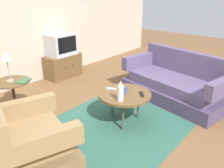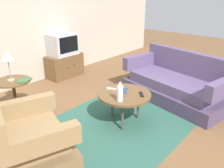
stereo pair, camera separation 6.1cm
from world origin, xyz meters
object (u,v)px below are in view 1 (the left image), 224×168
object	(u,v)px
television	(61,45)
tv_remote_silver	(111,89)
armchair	(29,142)
side_table	(13,90)
coffee_table	(125,95)
mug	(125,90)
vase	(121,91)
tv_remote_dark	(142,94)
book	(24,81)
tv_stand	(63,66)
table_lamp	(6,58)
couch	(176,84)

from	to	relation	value
television	tv_remote_silver	world-z (taller)	television
armchair	side_table	size ratio (longest dim) A/B	2.12
coffee_table	mug	xyz separation A→B (m)	(0.00, 0.00, 0.08)
vase	mug	world-z (taller)	vase
coffee_table	tv_remote_dark	size ratio (longest dim) A/B	5.64
coffee_table	book	distance (m)	1.59
coffee_table	tv_remote_dark	bearing A→B (deg)	-61.89
side_table	tv_remote_dark	world-z (taller)	side_table
tv_remote_silver	coffee_table	bearing A→B (deg)	159.26
coffee_table	tv_remote_dark	distance (m)	0.26
armchair	coffee_table	world-z (taller)	armchair
tv_stand	table_lamp	distance (m)	1.93
side_table	vase	size ratio (longest dim) A/B	1.91
armchair	coffee_table	bearing A→B (deg)	99.16
couch	table_lamp	distance (m)	2.89
tv_stand	tv_remote_silver	world-z (taller)	tv_stand
vase	tv_remote_dark	distance (m)	0.40
mug	book	size ratio (longest dim) A/B	0.46
side_table	book	bearing A→B (deg)	-56.16
couch	side_table	world-z (taller)	couch
armchair	mug	distance (m)	1.50
armchair	tv_remote_silver	size ratio (longest dim) A/B	7.40
tv_remote_dark	book	world-z (taller)	book
tv_stand	tv_remote_silver	size ratio (longest dim) A/B	5.11
mug	tv_remote_silver	world-z (taller)	mug
armchair	table_lamp	bearing A→B (deg)	177.01
tv_remote_silver	television	bearing A→B (deg)	-42.66
table_lamp	vase	world-z (taller)	table_lamp
coffee_table	television	size ratio (longest dim) A/B	1.28
television	table_lamp	size ratio (longest dim) A/B	1.32
tv_stand	book	world-z (taller)	book
armchair	tv_remote_dark	distance (m)	1.66
tv_remote_silver	armchair	bearing A→B (deg)	66.19
coffee_table	television	distance (m)	2.42
mug	coffee_table	bearing A→B (deg)	-104.45
side_table	tv_remote_dark	bearing A→B (deg)	-59.06
tv_remote_silver	book	size ratio (longest dim) A/B	0.60
coffee_table	couch	bearing A→B (deg)	-11.36
armchair	coffee_table	size ratio (longest dim) A/B	1.50
tv_stand	book	distance (m)	1.80
couch	book	bearing A→B (deg)	63.73
tv_stand	mug	bearing A→B (deg)	-107.17
book	tv_remote_dark	bearing A→B (deg)	-87.40
side_table	tv_stand	size ratio (longest dim) A/B	0.68
tv_remote_dark	vase	bearing A→B (deg)	-62.30
table_lamp	tv_stand	bearing A→B (deg)	24.45
armchair	mug	size ratio (longest dim) A/B	9.64
tv_stand	book	size ratio (longest dim) A/B	3.07
vase	side_table	bearing A→B (deg)	112.91
side_table	table_lamp	bearing A→B (deg)	157.69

